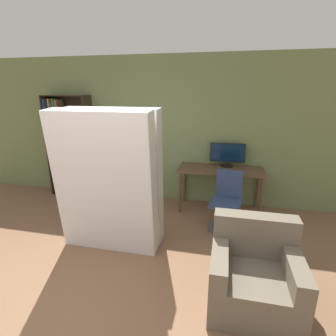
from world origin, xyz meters
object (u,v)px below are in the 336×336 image
office_chair (226,206)px  armchair (254,274)px  monitor (227,154)px  mattress_near (105,184)px  bookshelf (66,145)px  mattress_far (115,177)px

office_chair → armchair: 1.49m
monitor → armchair: size_ratio=0.72×
armchair → mattress_near: bearing=163.7°
monitor → bookshelf: bookshelf is taller
monitor → mattress_near: size_ratio=0.32×
office_chair → bookshelf: bearing=165.7°
mattress_far → mattress_near: bearing=-90.0°
mattress_near → monitor: bearing=49.4°
mattress_far → armchair: size_ratio=2.21×
bookshelf → mattress_near: size_ratio=1.06×
office_chair → mattress_far: 1.75m
monitor → office_chair: 1.04m
monitor → mattress_near: 2.31m
mattress_near → mattress_far: bearing=90.0°
armchair → office_chair: bearing=101.3°
mattress_near → armchair: (1.82, -0.53, -0.62)m
office_chair → bookshelf: size_ratio=0.46×
mattress_near → armchair: size_ratio=2.22×
office_chair → armchair: (0.29, -1.46, -0.05)m
office_chair → bookshelf: (-3.22, 0.82, 0.66)m
mattress_far → armchair: bearing=-24.9°
office_chair → armchair: office_chair is taller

